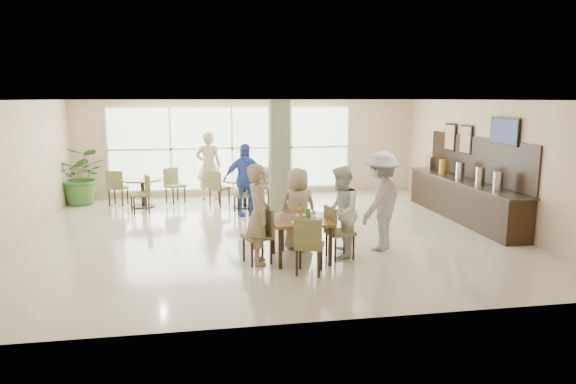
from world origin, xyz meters
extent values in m
plane|color=beige|center=(0.00, 0.00, 0.00)|extent=(10.00, 10.00, 0.00)
plane|color=white|center=(0.00, 0.00, 2.80)|extent=(10.00, 10.00, 0.00)
plane|color=beige|center=(0.00, 4.50, 1.40)|extent=(10.00, 0.00, 10.00)
plane|color=beige|center=(0.00, -4.50, 1.40)|extent=(10.00, 0.00, 10.00)
plane|color=beige|center=(-5.00, 0.00, 1.40)|extent=(0.00, 9.00, 9.00)
plane|color=beige|center=(5.00, 0.00, 1.40)|extent=(0.00, 9.00, 9.00)
plane|color=silver|center=(-0.50, 4.47, 1.40)|extent=(7.00, 0.00, 7.00)
cube|color=#6B7D56|center=(0.40, 1.20, 1.40)|extent=(0.45, 0.45, 2.80)
cube|color=brown|center=(0.30, -1.93, 0.72)|extent=(1.02, 1.02, 0.05)
cube|color=black|center=(-0.13, -2.36, 0.35)|extent=(0.06, 0.06, 0.70)
cube|color=black|center=(0.73, -2.36, 0.35)|extent=(0.06, 0.06, 0.70)
cube|color=black|center=(-0.13, -1.50, 0.35)|extent=(0.06, 0.06, 0.70)
cube|color=black|center=(0.73, -1.50, 0.35)|extent=(0.06, 0.06, 0.70)
cylinder|color=brown|center=(-2.95, 3.23, 0.73)|extent=(1.08, 1.08, 0.04)
cylinder|color=black|center=(-2.95, 3.23, 0.35)|extent=(0.10, 0.10, 0.71)
cylinder|color=black|center=(-2.95, 3.23, 0.01)|extent=(0.60, 0.60, 0.03)
cylinder|color=brown|center=(-0.29, 2.74, 0.73)|extent=(1.17, 1.17, 0.04)
cylinder|color=black|center=(-0.29, 2.74, 0.35)|extent=(0.10, 0.10, 0.71)
cylinder|color=black|center=(-0.29, 2.74, 0.01)|extent=(0.60, 0.60, 0.03)
cylinder|color=white|center=(0.57, -1.73, 0.80)|extent=(0.08, 0.08, 0.10)
cylinder|color=white|center=(-0.01, -1.81, 0.80)|extent=(0.08, 0.08, 0.10)
cylinder|color=white|center=(0.48, -2.16, 0.80)|extent=(0.08, 0.08, 0.10)
cylinder|color=white|center=(0.18, -2.22, 0.76)|extent=(0.20, 0.20, 0.01)
cylinder|color=white|center=(0.36, -1.68, 0.76)|extent=(0.20, 0.20, 0.01)
cylinder|color=white|center=(0.58, -1.98, 0.76)|extent=(0.20, 0.20, 0.01)
cylinder|color=#99B27F|center=(0.30, -1.93, 0.81)|extent=(0.07, 0.07, 0.12)
sphere|color=orange|center=(0.33, -1.93, 0.92)|extent=(0.07, 0.07, 0.07)
sphere|color=orange|center=(0.29, -1.90, 0.92)|extent=(0.07, 0.07, 0.07)
sphere|color=orange|center=(0.29, -1.95, 0.92)|extent=(0.07, 0.07, 0.07)
cube|color=green|center=(0.45, -1.83, 0.82)|extent=(0.10, 0.07, 0.15)
cube|color=black|center=(4.68, 0.50, 0.45)|extent=(0.60, 4.60, 0.90)
cube|color=black|center=(4.68, 0.50, 0.92)|extent=(0.64, 4.70, 0.04)
cube|color=black|center=(4.97, 0.50, 1.45)|extent=(0.04, 4.60, 1.00)
cylinder|color=silver|center=(4.68, -0.90, 1.14)|extent=(0.20, 0.20, 0.40)
cylinder|color=silver|center=(4.68, -0.20, 1.14)|extent=(0.20, 0.20, 0.40)
cylinder|color=silver|center=(4.68, 0.70, 1.14)|extent=(0.20, 0.20, 0.40)
cylinder|color=orange|center=(4.68, 1.60, 1.12)|extent=(0.18, 0.18, 0.36)
cube|color=silver|center=(4.68, 2.30, 1.12)|extent=(0.18, 0.30, 0.36)
cube|color=black|center=(4.94, -0.60, 2.15)|extent=(0.06, 1.00, 0.58)
cube|color=#7F99CC|center=(4.92, -0.60, 2.15)|extent=(0.01, 0.92, 0.50)
cube|color=black|center=(4.95, 1.00, 1.85)|extent=(0.04, 0.55, 0.70)
cube|color=#965D36|center=(4.92, 1.00, 1.85)|extent=(0.01, 0.47, 0.62)
cube|color=black|center=(4.95, 1.80, 1.85)|extent=(0.04, 0.55, 0.70)
cube|color=#965D36|center=(4.92, 1.80, 1.85)|extent=(0.01, 0.47, 0.62)
imported|color=#3A6D2B|center=(-4.58, 3.83, 0.78)|extent=(1.59, 1.59, 1.56)
imported|color=tan|center=(-0.45, -1.99, 0.87)|extent=(0.43, 0.64, 1.75)
imported|color=tan|center=(0.38, -1.21, 0.78)|extent=(0.83, 0.56, 1.56)
imported|color=white|center=(1.05, -1.86, 0.83)|extent=(0.85, 0.96, 1.66)
imported|color=#B8B8BA|center=(1.92, -1.53, 0.93)|extent=(1.34, 1.35, 1.87)
imported|color=#4361C9|center=(-0.37, 1.79, 0.88)|extent=(1.10, 0.70, 1.77)
imported|color=white|center=(0.60, 2.71, 0.82)|extent=(1.19, 1.66, 1.64)
imported|color=tan|center=(-1.20, 3.87, 0.97)|extent=(0.73, 0.51, 1.93)
camera|label=1|loc=(-1.38, -10.55, 2.83)|focal=32.00mm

